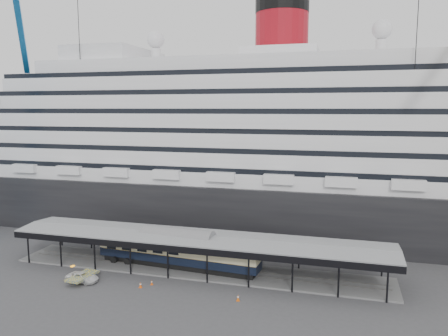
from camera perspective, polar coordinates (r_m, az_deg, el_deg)
The scene contains 8 objects.
ground at distance 61.83m, azimuth -5.10°, elevation -14.72°, with size 200.00×200.00×0.00m, color #3C3C3F.
cruise_ship at distance 87.91m, azimuth 2.17°, elevation 4.34°, with size 130.00×30.00×43.90m.
platform_canopy at distance 65.39m, azimuth -3.56°, elevation -11.21°, with size 56.00×9.18×5.30m.
port_truck at distance 64.78m, azimuth -18.00°, elevation -13.41°, with size 2.11×4.57×1.27m, color silver.
pullman_carriage at distance 66.20m, azimuth -6.07°, elevation -10.45°, with size 25.36×5.28×24.72m.
traffic_cone_left at distance 61.02m, azimuth -10.86°, elevation -14.75°, with size 0.41×0.41×0.78m.
traffic_cone_mid at distance 61.68m, azimuth -9.43°, elevation -14.52°, with size 0.37×0.37×0.68m.
traffic_cone_right at distance 56.33m, azimuth 1.84°, elevation -16.57°, with size 0.54×0.54×0.82m.
Camera 1 is at (20.40, -53.36, 23.66)m, focal length 35.00 mm.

